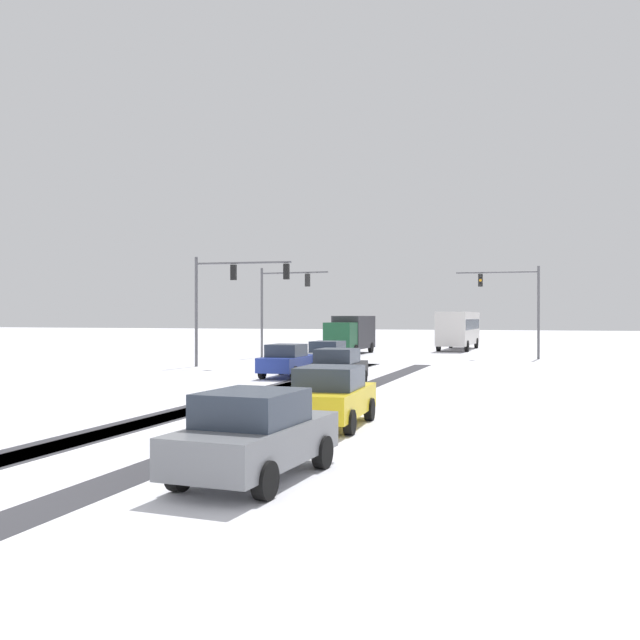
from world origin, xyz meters
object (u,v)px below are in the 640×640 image
object	(u,v)px
traffic_signal_far_left	(279,297)
bus_oncoming	(459,327)
traffic_signal_far_right	(515,296)
car_silver_lead	(328,356)
car_yellow_cab_fourth	(331,396)
car_black_third	(338,368)
car_grey_fifth	(255,435)
traffic_signal_near_left	(229,288)
car_blue_second	(287,360)
box_truck_delivery	(351,333)

from	to	relation	value
traffic_signal_far_left	bus_oncoming	distance (m)	19.91
traffic_signal_far_right	car_silver_lead	size ratio (longest dim) A/B	1.59
car_yellow_cab_fourth	traffic_signal_far_left	bearing A→B (deg)	113.87
car_silver_lead	car_black_third	xyz separation A→B (m)	(3.13, -8.63, 0.00)
traffic_signal_far_left	car_silver_lead	distance (m)	13.04
car_black_third	car_grey_fifth	xyz separation A→B (m)	(3.38, -16.55, 0.00)
car_grey_fifth	traffic_signal_near_left	bearing A→B (deg)	116.40
car_blue_second	car_grey_fifth	size ratio (longest dim) A/B	0.98
traffic_signal_far_left	car_blue_second	size ratio (longest dim) A/B	1.58
car_yellow_cab_fourth	car_black_third	bearing A→B (deg)	105.58
car_silver_lead	car_blue_second	bearing A→B (deg)	-97.27
car_grey_fifth	box_truck_delivery	size ratio (longest dim) A/B	0.56
traffic_signal_near_left	car_blue_second	distance (m)	8.76
traffic_signal_far_left	car_silver_lead	xyz separation A→B (m)	(6.97, -10.43, -3.56)
box_truck_delivery	car_black_third	bearing A→B (deg)	-75.62
car_grey_fifth	box_truck_delivery	world-z (taller)	box_truck_delivery
car_black_third	car_yellow_cab_fourth	xyz separation A→B (m)	(2.85, -10.20, 0.00)
box_truck_delivery	car_blue_second	bearing A→B (deg)	-82.57
car_grey_fifth	car_silver_lead	bearing A→B (deg)	104.49
car_grey_fifth	bus_oncoming	size ratio (longest dim) A/B	0.38
car_yellow_cab_fourth	box_truck_delivery	size ratio (longest dim) A/B	0.56
traffic_signal_near_left	car_grey_fifth	xyz separation A→B (m)	(12.83, -25.84, -3.82)
car_black_third	car_yellow_cab_fourth	world-z (taller)	same
car_silver_lead	car_black_third	world-z (taller)	same
traffic_signal_far_right	bus_oncoming	size ratio (longest dim) A/B	0.59
car_silver_lead	car_blue_second	xyz separation A→B (m)	(-0.61, -4.76, 0.00)
car_blue_second	box_truck_delivery	bearing A→B (deg)	97.43
car_grey_fifth	box_truck_delivery	bearing A→B (deg)	103.27
traffic_signal_far_right	traffic_signal_far_left	xyz separation A→B (m)	(-16.26, -3.95, -0.03)
traffic_signal_near_left	car_silver_lead	size ratio (longest dim) A/B	1.59
traffic_signal_far_left	car_yellow_cab_fourth	distance (m)	32.20
car_silver_lead	car_yellow_cab_fourth	bearing A→B (deg)	-72.39
car_blue_second	bus_oncoming	bearing A→B (deg)	82.07
car_blue_second	bus_oncoming	distance (m)	32.08
bus_oncoming	car_blue_second	bearing A→B (deg)	-97.93
car_yellow_cab_fourth	box_truck_delivery	distance (m)	37.10
car_blue_second	car_black_third	world-z (taller)	same
car_blue_second	car_grey_fifth	bearing A→B (deg)	-70.79
bus_oncoming	car_black_third	bearing A→B (deg)	-91.10
traffic_signal_near_left	bus_oncoming	bearing A→B (deg)	68.94
car_grey_fifth	car_blue_second	bearing A→B (deg)	109.21
traffic_signal_far_right	car_black_third	distance (m)	24.09
car_blue_second	car_grey_fifth	distance (m)	21.62
car_grey_fifth	car_yellow_cab_fourth	bearing A→B (deg)	94.77
traffic_signal_near_left	traffic_signal_far_right	bearing A→B (deg)	41.32
traffic_signal_far_left	traffic_signal_near_left	world-z (taller)	same
traffic_signal_far_right	car_yellow_cab_fourth	size ratio (longest dim) A/B	1.56
car_silver_lead	traffic_signal_far_left	bearing A→B (deg)	123.77
traffic_signal_far_left	traffic_signal_near_left	xyz separation A→B (m)	(0.65, -9.77, 0.27)
car_blue_second	box_truck_delivery	world-z (taller)	box_truck_delivery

